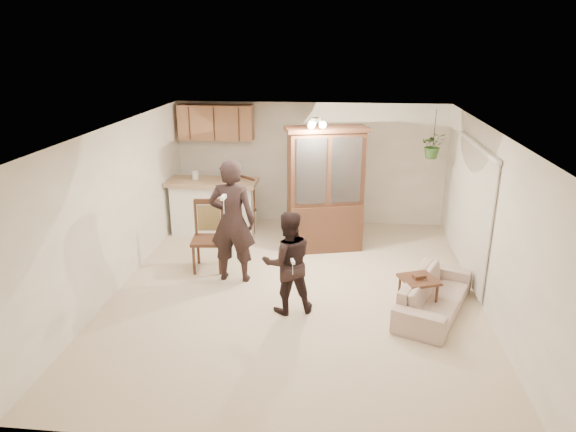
# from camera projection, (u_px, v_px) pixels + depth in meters

# --- Properties ---
(floor) EXTENTS (6.50, 6.50, 0.00)m
(floor) POSITION_uv_depth(u_px,v_px,m) (296.00, 291.00, 7.94)
(floor) COLOR beige
(floor) RESTS_ON ground
(ceiling) EXTENTS (5.50, 6.50, 0.02)m
(ceiling) POSITION_uv_depth(u_px,v_px,m) (297.00, 129.00, 7.13)
(ceiling) COLOR white
(ceiling) RESTS_ON wall_back
(wall_back) EXTENTS (5.50, 0.02, 2.50)m
(wall_back) POSITION_uv_depth(u_px,v_px,m) (310.00, 164.00, 10.59)
(wall_back) COLOR white
(wall_back) RESTS_ON ground
(wall_front) EXTENTS (5.50, 0.02, 2.50)m
(wall_front) POSITION_uv_depth(u_px,v_px,m) (263.00, 334.00, 4.48)
(wall_front) COLOR white
(wall_front) RESTS_ON ground
(wall_left) EXTENTS (0.02, 6.50, 2.50)m
(wall_left) POSITION_uv_depth(u_px,v_px,m) (116.00, 208.00, 7.81)
(wall_left) COLOR white
(wall_left) RESTS_ON ground
(wall_right) EXTENTS (0.02, 6.50, 2.50)m
(wall_right) POSITION_uv_depth(u_px,v_px,m) (489.00, 221.00, 7.27)
(wall_right) COLOR white
(wall_right) RESTS_ON ground
(breakfast_bar) EXTENTS (1.60, 0.55, 1.00)m
(breakfast_bar) POSITION_uv_depth(u_px,v_px,m) (214.00, 209.00, 10.17)
(breakfast_bar) COLOR white
(breakfast_bar) RESTS_ON floor
(bar_top) EXTENTS (1.75, 0.70, 0.08)m
(bar_top) POSITION_uv_depth(u_px,v_px,m) (212.00, 182.00, 9.99)
(bar_top) COLOR #A08460
(bar_top) RESTS_ON breakfast_bar
(upper_cabinets) EXTENTS (1.50, 0.34, 0.70)m
(upper_cabinets) POSITION_uv_depth(u_px,v_px,m) (216.00, 122.00, 10.33)
(upper_cabinets) COLOR #956341
(upper_cabinets) RESTS_ON wall_back
(vertical_blinds) EXTENTS (0.06, 2.30, 2.10)m
(vertical_blinds) POSITION_uv_depth(u_px,v_px,m) (470.00, 211.00, 8.17)
(vertical_blinds) COLOR beige
(vertical_blinds) RESTS_ON wall_right
(ceiling_fixture) EXTENTS (0.36, 0.36, 0.20)m
(ceiling_fixture) POSITION_uv_depth(u_px,v_px,m) (315.00, 124.00, 8.27)
(ceiling_fixture) COLOR beige
(ceiling_fixture) RESTS_ON ceiling
(hanging_plant) EXTENTS (0.43, 0.37, 0.48)m
(hanging_plant) POSITION_uv_depth(u_px,v_px,m) (433.00, 145.00, 9.37)
(hanging_plant) COLOR #2A5120
(hanging_plant) RESTS_ON ceiling
(plant_cord) EXTENTS (0.01, 0.01, 0.65)m
(plant_cord) POSITION_uv_depth(u_px,v_px,m) (435.00, 128.00, 9.27)
(plant_cord) COLOR black
(plant_cord) RESTS_ON ceiling
(sofa) EXTENTS (1.42, 2.01, 0.73)m
(sofa) POSITION_uv_depth(u_px,v_px,m) (435.00, 288.00, 7.22)
(sofa) COLOR beige
(sofa) RESTS_ON floor
(adult) EXTENTS (0.67, 0.45, 1.80)m
(adult) POSITION_uv_depth(u_px,v_px,m) (232.00, 227.00, 8.04)
(adult) COLOR black
(adult) RESTS_ON floor
(child) EXTENTS (0.78, 0.68, 1.35)m
(child) POSITION_uv_depth(u_px,v_px,m) (288.00, 267.00, 7.16)
(child) COLOR black
(child) RESTS_ON floor
(china_hutch) EXTENTS (1.52, 0.89, 2.25)m
(china_hutch) POSITION_uv_depth(u_px,v_px,m) (325.00, 191.00, 9.20)
(china_hutch) COLOR #3A1F15
(china_hutch) RESTS_ON floor
(side_table) EXTENTS (0.61, 0.61, 0.57)m
(side_table) POSITION_uv_depth(u_px,v_px,m) (417.00, 294.00, 7.26)
(side_table) COLOR #3A1F15
(side_table) RESTS_ON floor
(chair_bar) EXTENTS (0.57, 0.57, 1.17)m
(chair_bar) POSITION_uv_depth(u_px,v_px,m) (209.00, 251.00, 8.60)
(chair_bar) COLOR #3A1F15
(chair_bar) RESTS_ON floor
(chair_hutch_left) EXTENTS (0.71, 0.71, 1.13)m
(chair_hutch_left) POSITION_uv_depth(u_px,v_px,m) (239.00, 218.00, 10.21)
(chair_hutch_left) COLOR #3A1F15
(chair_hutch_left) RESTS_ON floor
(chair_hutch_right) EXTENTS (0.58, 0.58, 1.05)m
(chair_hutch_right) POSITION_uv_depth(u_px,v_px,m) (331.00, 214.00, 10.49)
(chair_hutch_right) COLOR #3A1F15
(chair_hutch_right) RESTS_ON floor
(controller_adult) EXTENTS (0.06, 0.17, 0.05)m
(controller_adult) POSITION_uv_depth(u_px,v_px,m) (223.00, 197.00, 7.41)
(controller_adult) COLOR white
(controller_adult) RESTS_ON adult
(controller_child) EXTENTS (0.08, 0.14, 0.04)m
(controller_child) POSITION_uv_depth(u_px,v_px,m) (293.00, 261.00, 6.75)
(controller_child) COLOR white
(controller_child) RESTS_ON child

